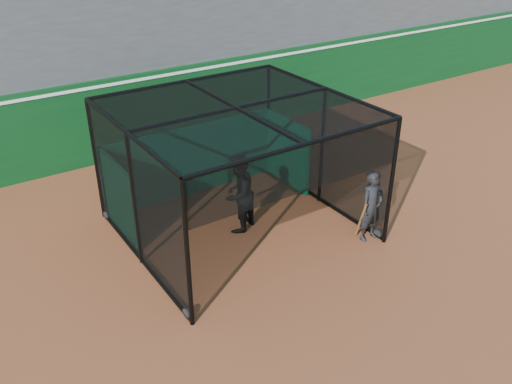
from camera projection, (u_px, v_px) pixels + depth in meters
ground at (293, 299)px, 10.80m from camera, size 120.00×120.00×0.00m
outfield_wall at (125, 115)px, 16.42m from camera, size 50.00×0.50×2.50m
batting_cage at (237, 172)px, 12.43m from camera, size 5.11×4.84×3.06m
batter at (238, 194)px, 12.67m from camera, size 1.17×1.08×1.93m
on_deck_player at (372, 206)px, 12.36m from camera, size 0.65×0.46×1.73m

